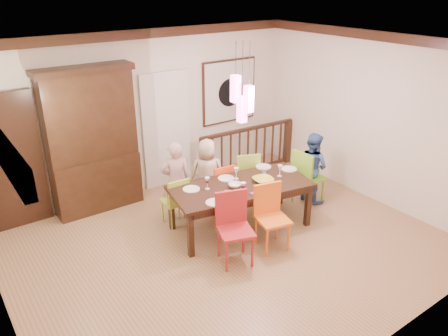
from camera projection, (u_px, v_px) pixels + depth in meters
floor at (229, 245)px, 6.53m from camera, size 6.00×6.00×0.00m
ceiling at (230, 47)px, 5.36m from camera, size 6.00×6.00×0.00m
wall_back at (147, 113)px, 7.81m from camera, size 6.00×0.00×6.00m
wall_right at (369, 118)px, 7.55m from camera, size 0.00×5.00×5.00m
crown_molding at (230, 53)px, 5.40m from camera, size 6.00×5.00×0.16m
panel_door at (8, 166)px, 6.65m from camera, size 1.04×0.07×2.24m
white_doorway at (166, 131)px, 8.13m from camera, size 0.97×0.05×2.22m
painting at (229, 91)px, 8.68m from camera, size 1.25×0.06×1.25m
pendant_cluster at (242, 99)px, 6.17m from camera, size 0.27×0.21×1.14m
dining_table at (241, 189)px, 6.75m from camera, size 2.30×1.35×0.75m
chair_far_left at (175, 197)px, 6.94m from camera, size 0.38×0.38×0.83m
chair_far_mid at (219, 183)px, 7.36m from camera, size 0.42×0.42×0.86m
chair_far_right at (245, 172)px, 7.69m from camera, size 0.55×0.55×0.93m
chair_near_left at (236, 226)px, 5.94m from camera, size 0.58×0.58×1.01m
chair_near_mid at (273, 215)px, 6.27m from camera, size 0.53×0.53×0.97m
chair_end_right at (309, 173)px, 7.55m from camera, size 0.48×0.48×1.00m
china_hutch at (92, 141)px, 7.15m from camera, size 1.54×0.46×2.44m
balustrade at (248, 149)px, 8.79m from camera, size 2.20×0.20×0.96m
person_far_left at (176, 181)px, 7.04m from camera, size 0.56×0.46×1.33m
person_far_mid at (207, 174)px, 7.42m from camera, size 0.71×0.64×1.23m
person_end_right at (312, 167)px, 7.66m from camera, size 0.54×0.66×1.25m
serving_bowl at (263, 180)px, 6.78m from camera, size 0.35×0.35×0.08m
small_bowl at (235, 185)px, 6.63m from camera, size 0.25×0.25×0.06m
cup_left at (227, 194)px, 6.34m from camera, size 0.14×0.14×0.09m
cup_right at (264, 171)px, 7.09m from camera, size 0.11×0.11×0.09m
plate_far_left at (191, 189)px, 6.56m from camera, size 0.26×0.26×0.01m
plate_far_mid at (226, 178)px, 6.92m from camera, size 0.26×0.26×0.01m
plate_far_right at (263, 167)px, 7.34m from camera, size 0.26×0.26×0.01m
plate_near_left at (215, 203)px, 6.17m from camera, size 0.26×0.26×0.01m
plate_near_mid at (273, 185)px, 6.69m from camera, size 0.26×0.26×0.01m
plate_end_right at (289, 169)px, 7.26m from camera, size 0.26×0.26×0.01m
wine_glass_a at (207, 183)px, 6.55m from camera, size 0.08×0.08×0.19m
wine_glass_b at (236, 173)px, 6.88m from camera, size 0.08×0.08×0.19m
wine_glass_c at (243, 189)px, 6.39m from camera, size 0.08×0.08×0.19m
wine_glass_d at (280, 171)px, 6.98m from camera, size 0.08×0.08×0.19m
napkin at (257, 193)px, 6.43m from camera, size 0.18×0.14×0.01m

